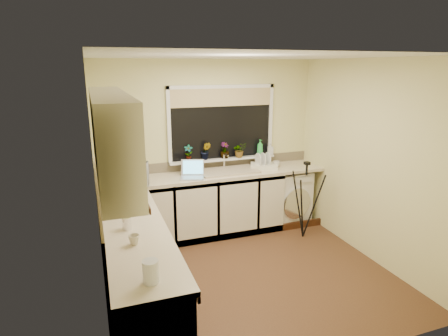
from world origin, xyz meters
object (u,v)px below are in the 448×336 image
Objects in this scene: steel_jar at (127,223)px; microwave at (127,180)px; cup_back at (276,164)px; cup_left at (134,240)px; washing_machine at (287,196)px; plant_c at (225,150)px; plant_a at (188,153)px; soap_bottle_green at (260,147)px; kettle at (130,200)px; laptop at (192,173)px; glass_jug at (151,272)px; tripod at (305,200)px; dish_rack at (264,166)px; plant_b at (206,151)px; soap_bottle_clear at (270,149)px; plant_d at (240,150)px.

microwave reaches higher than steel_jar.
cup_back is 1.21× the size of cup_left.
plant_c reaches higher than washing_machine.
soap_bottle_green is at bearing -0.20° from plant_a.
soap_bottle_green is at bearing 44.25° from cup_left.
cup_left is (-0.06, -0.83, -0.06)m from kettle.
microwave reaches higher than kettle.
laptop is 1.32m from cup_back.
glass_jug is at bearing -141.90° from washing_machine.
steel_jar is 2.03m from plant_a.
kettle reaches higher than cup_back.
microwave reaches higher than washing_machine.
dish_rack is at bearing 138.90° from tripod.
soap_bottle_clear is at bearing -1.84° from plant_b.
plant_a is 2.49× the size of cup_left.
glass_jug is 0.65× the size of plant_b.
plant_d reaches higher than laptop.
laptop is at bearing -151.07° from dish_rack.
plant_c reaches higher than dish_rack.
tripod is 3.13m from glass_jug.
plant_d is 1.25× the size of soap_bottle_clear.
glass_jug is at bearing -90.82° from kettle.
plant_a is (0.97, 2.70, 0.18)m from glass_jug.
plant_a is at bearing 169.37° from tripod.
soap_bottle_clear is at bearing -1.93° from plant_c.
kettle is 2.54m from soap_bottle_clear.
plant_c is (-0.96, 0.18, 0.76)m from washing_machine.
plant_a is (-1.45, 0.77, 0.62)m from tripod.
kettle is 2.47m from cup_back.
dish_rack is at bearing 35.97° from steel_jar.
dish_rack is 1.63× the size of soap_bottle_green.
plant_b is 0.85m from soap_bottle_green.
cup_left is at bearing 93.80° from glass_jug.
plant_b is at bearing 64.74° from laptop.
plant_b reaches higher than washing_machine.
tripod is (1.48, -0.48, -0.41)m from laptop.
kettle is at bearing 89.18° from glass_jug.
plant_d reaches higher than steel_jar.
kettle is 0.86× the size of plant_c.
cup_back is at bearing 22.10° from laptop.
cup_left is (-0.04, 0.63, -0.04)m from glass_jug.
plant_c is 2.07× the size of cup_back.
laptop is 1.61m from tripod.
glass_jug is (-0.02, -1.46, -0.02)m from kettle.
plant_b reaches higher than plant_d.
plant_a is at bearing 179.94° from plant_c.
dish_rack is (-0.41, -0.00, 0.52)m from washing_machine.
washing_machine is 0.74× the size of tripod.
kettle is at bearing -129.33° from dish_rack.
soap_bottle_green is at bearing 172.57° from soap_bottle_clear.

